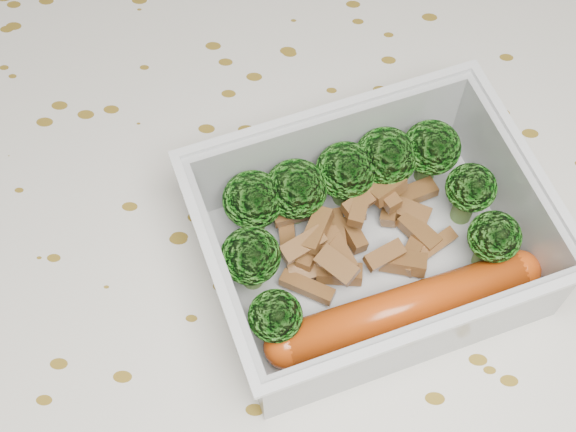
{
  "coord_description": "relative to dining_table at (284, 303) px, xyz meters",
  "views": [
    {
      "loc": [
        0.01,
        -0.19,
        1.14
      ],
      "look_at": [
        0.0,
        0.0,
        0.78
      ],
      "focal_mm": 50.0,
      "sensor_mm": 36.0,
      "label": 1
    }
  ],
  "objects": [
    {
      "name": "lunch_container",
      "position": [
        0.04,
        -0.01,
        0.11
      ],
      "size": [
        0.2,
        0.18,
        0.06
      ],
      "color": "silver",
      "rests_on": "tablecloth"
    },
    {
      "name": "broccoli_florets",
      "position": [
        0.03,
        0.01,
        0.12
      ],
      "size": [
        0.15,
        0.13,
        0.04
      ],
      "color": "#608C3F",
      "rests_on": "lunch_container"
    },
    {
      "name": "tablecloth",
      "position": [
        0.0,
        0.0,
        0.05
      ],
      "size": [
        1.46,
        0.96,
        0.19
      ],
      "color": "silver",
      "rests_on": "dining_table"
    },
    {
      "name": "sausage",
      "position": [
        0.06,
        -0.04,
        0.11
      ],
      "size": [
        0.14,
        0.07,
        0.02
      ],
      "color": "#B43F0D",
      "rests_on": "lunch_container"
    },
    {
      "name": "dining_table",
      "position": [
        0.0,
        0.0,
        0.0
      ],
      "size": [
        1.4,
        0.9,
        0.75
      ],
      "color": "brown",
      "rests_on": "ground"
    },
    {
      "name": "meat_pile",
      "position": [
        0.04,
        -0.0,
        0.11
      ],
      "size": [
        0.1,
        0.08,
        0.03
      ],
      "color": "brown",
      "rests_on": "lunch_container"
    }
  ]
}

